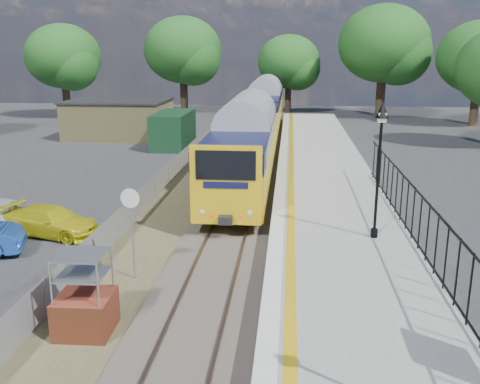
# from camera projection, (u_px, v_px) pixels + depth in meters

# --- Properties ---
(ground) EXTENTS (120.00, 120.00, 0.00)m
(ground) POSITION_uv_depth(u_px,v_px,m) (191.00, 345.00, 13.35)
(ground) COLOR #2D2D30
(ground) RESTS_ON ground
(track_bed) EXTENTS (5.90, 80.00, 0.29)m
(track_bed) POSITION_uv_depth(u_px,v_px,m) (222.00, 222.00, 22.68)
(track_bed) COLOR #473F38
(track_bed) RESTS_ON ground
(platform) EXTENTS (5.00, 70.00, 0.90)m
(platform) POSITION_uv_depth(u_px,v_px,m) (336.00, 230.00, 20.55)
(platform) COLOR gray
(platform) RESTS_ON ground
(platform_edge) EXTENTS (0.90, 70.00, 0.01)m
(platform_edge) POSITION_uv_depth(u_px,v_px,m) (283.00, 217.00, 20.62)
(platform_edge) COLOR silver
(platform_edge) RESTS_ON platform
(victorian_lamp_north) EXTENTS (0.44, 0.44, 4.60)m
(victorian_lamp_north) POSITION_uv_depth(u_px,v_px,m) (380.00, 139.00, 17.54)
(victorian_lamp_north) COLOR black
(victorian_lamp_north) RESTS_ON platform
(palisade_fence) EXTENTS (0.12, 26.00, 2.00)m
(palisade_fence) POSITION_uv_depth(u_px,v_px,m) (443.00, 253.00, 14.44)
(palisade_fence) COLOR black
(palisade_fence) RESTS_ON platform
(wire_fence) EXTENTS (0.06, 52.00, 1.20)m
(wire_fence) POSITION_uv_depth(u_px,v_px,m) (149.00, 194.00, 25.12)
(wire_fence) COLOR #999EA3
(wire_fence) RESTS_ON ground
(outbuilding) EXTENTS (10.80, 10.10, 3.12)m
(outbuilding) POSITION_uv_depth(u_px,v_px,m) (129.00, 120.00, 43.97)
(outbuilding) COLOR #9D8F58
(outbuilding) RESTS_ON ground
(tree_line) EXTENTS (56.80, 43.80, 11.88)m
(tree_line) POSITION_uv_depth(u_px,v_px,m) (282.00, 56.00, 51.93)
(tree_line) COLOR #332319
(tree_line) RESTS_ON ground
(train) EXTENTS (2.82, 40.83, 3.51)m
(train) POSITION_uv_depth(u_px,v_px,m) (259.00, 117.00, 39.53)
(train) COLOR gold
(train) RESTS_ON ground
(brick_plinth) EXTENTS (1.43, 1.43, 2.24)m
(brick_plinth) POSITION_uv_depth(u_px,v_px,m) (84.00, 295.00, 13.65)
(brick_plinth) COLOR #964426
(brick_plinth) RESTS_ON ground
(speed_sign) EXTENTS (0.61, 0.12, 3.05)m
(speed_sign) POSITION_uv_depth(u_px,v_px,m) (131.00, 218.00, 16.56)
(speed_sign) COLOR #999EA3
(speed_sign) RESTS_ON ground
(car_yellow) EXTENTS (4.28, 2.55, 1.16)m
(car_yellow) POSITION_uv_depth(u_px,v_px,m) (51.00, 221.00, 21.14)
(car_yellow) COLOR gold
(car_yellow) RESTS_ON ground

